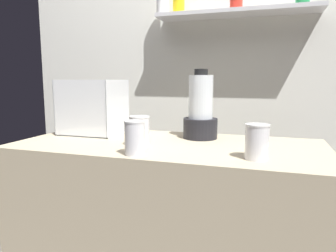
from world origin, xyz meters
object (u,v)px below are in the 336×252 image
at_px(carrot_display_bin, 93,116).
at_px(juice_cup_beet_left, 135,140).
at_px(juice_cup_pomegranate_far_left, 140,133).
at_px(blender_pitcher, 201,112).
at_px(juice_cup_beet_middle, 257,144).

bearing_deg(carrot_display_bin, juice_cup_beet_left, -42.82).
relative_size(juice_cup_pomegranate_far_left, juice_cup_beet_left, 0.99).
bearing_deg(juice_cup_beet_left, carrot_display_bin, 137.18).
xyz_separation_m(carrot_display_bin, blender_pitcher, (0.59, 0.04, 0.04)).
height_order(carrot_display_bin, blender_pitcher, blender_pitcher).
height_order(juice_cup_pomegranate_far_left, juice_cup_beet_left, same).
bearing_deg(blender_pitcher, juice_cup_beet_left, -111.51).
distance_m(juice_cup_pomegranate_far_left, juice_cup_beet_left, 0.16).
bearing_deg(juice_cup_pomegranate_far_left, blender_pitcher, 52.32).
xyz_separation_m(carrot_display_bin, juice_cup_beet_left, (0.42, -0.39, -0.04)).
relative_size(carrot_display_bin, blender_pitcher, 0.91).
height_order(juice_cup_beet_left, juice_cup_beet_middle, juice_cup_beet_left).
relative_size(carrot_display_bin, juice_cup_beet_middle, 2.36).
height_order(blender_pitcher, juice_cup_beet_left, blender_pitcher).
height_order(juice_cup_pomegranate_far_left, juice_cup_beet_middle, juice_cup_pomegranate_far_left).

